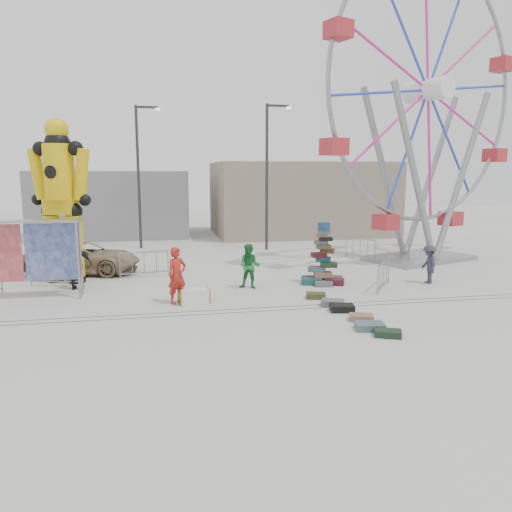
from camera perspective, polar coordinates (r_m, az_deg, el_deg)
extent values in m
plane|color=#9E9E99|center=(15.26, 0.83, -6.96)|extent=(90.00, 90.00, 0.00)
cube|color=#47443F|center=(15.82, 0.36, -6.34)|extent=(40.00, 0.04, 0.01)
cube|color=#47443F|center=(16.20, 0.08, -5.96)|extent=(40.00, 0.04, 0.01)
cube|color=gray|center=(35.80, 5.07, 6.59)|extent=(12.00, 8.00, 5.00)
cube|color=gray|center=(36.48, -15.99, 5.84)|extent=(10.00, 8.00, 4.40)
cylinder|color=#2D2D30|center=(27.97, 1.24, 8.87)|extent=(0.16, 0.16, 8.00)
cube|color=#2D2D30|center=(28.33, 2.51, 16.78)|extent=(1.20, 0.15, 0.12)
cube|color=silver|center=(28.47, 3.73, 16.53)|extent=(0.25, 0.25, 0.12)
cylinder|color=#2D2D30|center=(29.31, -13.28, 8.65)|extent=(0.16, 0.16, 8.00)
cube|color=#2D2D30|center=(29.51, -12.37, 16.28)|extent=(1.20, 0.15, 0.12)
cube|color=silver|center=(29.50, -11.15, 16.13)|extent=(0.25, 0.25, 0.12)
cube|color=#1A4E4D|center=(19.66, 6.37, -2.86)|extent=(0.89, 0.71, 0.26)
cube|color=#4E151C|center=(19.71, 8.95, -2.92)|extent=(0.88, 0.77, 0.24)
cube|color=#492517|center=(20.15, 6.34, -2.61)|extent=(0.72, 0.52, 0.22)
cube|color=#3E3F1F|center=(20.19, 8.86, -2.62)|extent=(0.84, 0.71, 0.24)
cube|color=#5C5F63|center=(19.40, 7.70, -3.15)|extent=(0.72, 0.54, 0.20)
cube|color=black|center=(20.36, 7.58, -2.51)|extent=(0.77, 0.66, 0.22)
cube|color=#906449|center=(19.78, 7.66, -2.12)|extent=(0.77, 0.60, 0.22)
cube|color=#496269|center=(19.75, 6.95, -1.50)|extent=(0.76, 0.68, 0.20)
cube|color=#1A2F1C|center=(19.69, 8.32, -0.99)|extent=(0.67, 0.51, 0.20)
cube|color=#1A4E4D|center=(19.81, 7.68, -0.36)|extent=(0.69, 0.57, 0.18)
cube|color=#4E151C|center=(19.73, 7.18, 0.13)|extent=(0.59, 0.42, 0.18)
cube|color=#492517|center=(19.66, 8.14, 0.61)|extent=(0.65, 0.57, 0.18)
cube|color=#3E3F1F|center=(19.53, 7.74, 1.05)|extent=(0.61, 0.47, 0.16)
cube|color=#5C5F63|center=(19.63, 7.44, 1.57)|extent=(0.62, 0.56, 0.16)
cube|color=black|center=(19.54, 7.98, 1.96)|extent=(0.54, 0.40, 0.14)
cube|color=#906449|center=(19.57, 7.61, 2.38)|extent=(0.56, 0.47, 0.14)
cube|color=#496269|center=(19.48, 7.86, 2.72)|extent=(0.48, 0.34, 0.12)
cylinder|color=navy|center=(19.48, 7.78, 3.37)|extent=(0.47, 0.47, 0.32)
sphere|color=black|center=(21.59, -21.97, -2.38)|extent=(0.67, 0.67, 0.67)
cylinder|color=#DDB70C|center=(21.37, -22.18, 1.00)|extent=(0.62, 0.62, 2.84)
sphere|color=black|center=(21.22, -22.42, 4.78)|extent=(0.71, 0.71, 0.71)
sphere|color=black|center=(21.07, -19.75, -2.52)|extent=(0.67, 0.67, 0.67)
cylinder|color=#DDB70C|center=(20.85, -19.95, 0.93)|extent=(0.62, 0.62, 2.84)
sphere|color=black|center=(20.70, -20.17, 4.82)|extent=(0.71, 0.71, 0.71)
cube|color=#DDB70C|center=(20.95, -21.34, 5.28)|extent=(1.42, 1.13, 0.62)
cylinder|color=#DDB70C|center=(20.90, -21.56, 8.92)|extent=(1.15, 1.15, 2.13)
sphere|color=black|center=(20.93, -21.75, 11.82)|extent=(0.97, 0.97, 0.97)
sphere|color=#DDB70C|center=(20.96, -21.84, 13.27)|extent=(0.89, 0.89, 0.89)
sphere|color=black|center=(21.34, -23.45, 11.18)|extent=(0.57, 0.57, 0.57)
cylinder|color=#DDB70C|center=(21.42, -23.66, 8.54)|extent=(0.85, 0.71, 1.99)
sphere|color=black|center=(21.50, -23.68, 5.94)|extent=(0.46, 0.46, 0.46)
sphere|color=black|center=(20.53, -19.92, 11.49)|extent=(0.57, 0.57, 0.57)
cylinder|color=#DDB70C|center=(20.42, -19.33, 8.79)|extent=(0.85, 0.71, 1.99)
sphere|color=black|center=(20.40, -18.96, 6.07)|extent=(0.46, 0.46, 0.46)
cube|color=gray|center=(26.27, 18.11, -0.19)|extent=(5.86, 4.65, 0.20)
cylinder|color=gray|center=(24.08, 17.74, 8.52)|extent=(3.44, 1.52, 8.29)
cylinder|color=gray|center=(26.65, 22.38, 8.32)|extent=(3.44, 1.52, 8.29)
cylinder|color=gray|center=(25.32, 14.55, 8.70)|extent=(3.44, 1.52, 8.29)
cylinder|color=gray|center=(27.77, 19.29, 8.52)|extent=(3.44, 1.52, 8.29)
cylinder|color=white|center=(26.21, 19.06, 17.49)|extent=(1.74, 2.46, 1.02)
torus|color=gray|center=(26.21, 19.06, 17.49)|extent=(11.76, 4.53, 12.47)
cube|color=#AA242B|center=(26.08, 18.27, 2.91)|extent=(1.18, 1.18, 0.72)
cylinder|color=gray|center=(18.44, -19.54, -0.32)|extent=(0.09, 0.09, 2.70)
cube|color=gray|center=(18.63, -25.27, 3.60)|extent=(3.78, 0.64, 0.07)
cube|color=navy|center=(18.56, -22.34, 0.42)|extent=(1.71, 0.03, 1.98)
cube|color=silver|center=(16.90, -7.12, -4.56)|extent=(1.08, 0.72, 0.47)
cube|color=#3E3F1F|center=(17.51, 6.84, -4.52)|extent=(0.75, 0.60, 0.20)
cube|color=#5C5F63|center=(16.64, 8.77, -5.31)|extent=(0.89, 0.77, 0.20)
cube|color=black|center=(16.04, 9.81, -5.86)|extent=(0.83, 0.67, 0.22)
cube|color=#906449|center=(15.19, 11.93, -6.89)|extent=(0.80, 0.66, 0.18)
cube|color=#496269|center=(14.38, 12.86, -7.83)|extent=(0.89, 0.72, 0.20)
cube|color=#1A2F1C|center=(13.92, 14.83, -8.53)|extent=(0.83, 0.69, 0.19)
imported|color=#A31F17|center=(16.77, -9.02, -2.21)|extent=(0.83, 0.74, 1.90)
imported|color=#1A692A|center=(18.71, -0.73, -1.19)|extent=(1.01, 0.91, 1.70)
imported|color=black|center=(19.70, -19.82, -0.87)|extent=(1.18, 0.61, 1.93)
imported|color=#292B37|center=(20.73, 19.13, -0.90)|extent=(0.67, 1.04, 1.53)
imported|color=#8D7A5B|center=(22.86, -19.19, -0.21)|extent=(5.20, 3.27, 1.34)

